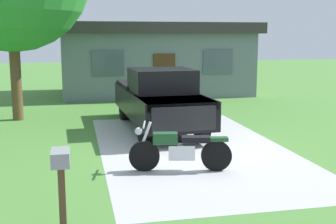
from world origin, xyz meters
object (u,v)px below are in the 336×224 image
at_px(mailbox, 61,169).
at_px(neighbor_house, 154,58).
at_px(motorcycle, 180,150).
at_px(pickup_truck, 158,98).

bearing_deg(mailbox, neighbor_house, 75.05).
relative_size(motorcycle, pickup_truck, 0.38).
distance_m(motorcycle, mailbox, 3.56).
xyz_separation_m(pickup_truck, mailbox, (-2.78, -7.16, 0.03)).
height_order(pickup_truck, neighbor_house, neighbor_house).
relative_size(pickup_truck, neighbor_house, 0.59).
relative_size(motorcycle, neighbor_house, 0.23).
xyz_separation_m(motorcycle, neighbor_house, (1.79, 13.04, 1.32)).
distance_m(pickup_truck, neighbor_house, 8.64).
relative_size(mailbox, neighbor_house, 0.13).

